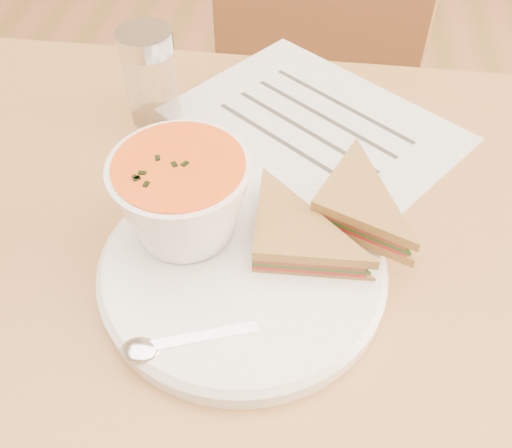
% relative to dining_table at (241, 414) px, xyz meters
% --- Properties ---
extents(dining_table, '(1.00, 0.70, 0.75)m').
position_rel_dining_table_xyz_m(dining_table, '(0.00, 0.00, 0.00)').
color(dining_table, olive).
rests_on(dining_table, floor).
extents(chair_far, '(0.52, 0.52, 0.94)m').
position_rel_dining_table_xyz_m(chair_far, '(-0.01, 0.48, 0.10)').
color(chair_far, brown).
rests_on(chair_far, floor).
extents(plate, '(0.34, 0.34, 0.02)m').
position_rel_dining_table_xyz_m(plate, '(0.01, -0.03, 0.38)').
color(plate, white).
rests_on(plate, dining_table).
extents(soup_bowl, '(0.16, 0.16, 0.09)m').
position_rel_dining_table_xyz_m(soup_bowl, '(-0.04, 0.00, 0.43)').
color(soup_bowl, white).
rests_on(soup_bowl, plate).
extents(sandwich_half_a, '(0.11, 0.11, 0.03)m').
position_rel_dining_table_xyz_m(sandwich_half_a, '(0.02, -0.04, 0.41)').
color(sandwich_half_a, '#AB8A3C').
rests_on(sandwich_half_a, plate).
extents(sandwich_half_b, '(0.14, 0.14, 0.03)m').
position_rel_dining_table_xyz_m(sandwich_half_b, '(0.07, 0.02, 0.42)').
color(sandwich_half_b, '#AB8A3C').
rests_on(sandwich_half_b, plate).
extents(spoon, '(0.16, 0.09, 0.01)m').
position_rel_dining_table_xyz_m(spoon, '(-0.01, -0.11, 0.40)').
color(spoon, silver).
rests_on(spoon, plate).
extents(paper_menu, '(0.40, 0.38, 0.00)m').
position_rel_dining_table_xyz_m(paper_menu, '(0.07, 0.21, 0.38)').
color(paper_menu, silver).
rests_on(paper_menu, dining_table).
extents(condiment_shaker, '(0.07, 0.07, 0.11)m').
position_rel_dining_table_xyz_m(condiment_shaker, '(-0.13, 0.20, 0.43)').
color(condiment_shaker, silver).
rests_on(condiment_shaker, dining_table).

